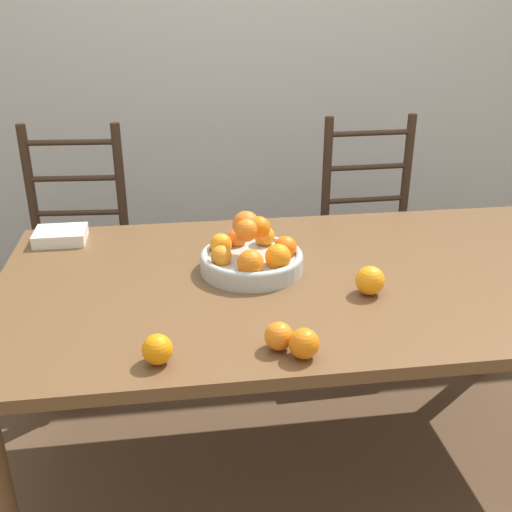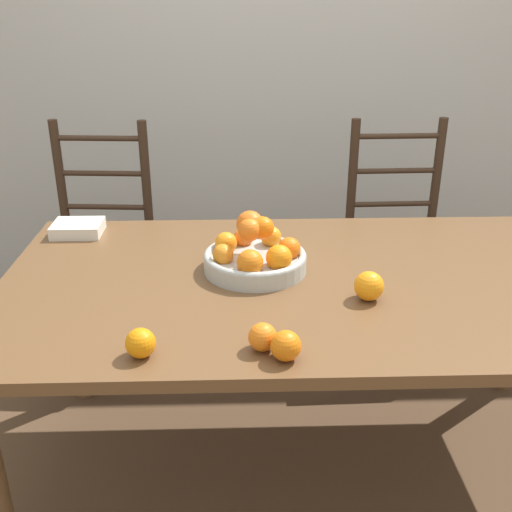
% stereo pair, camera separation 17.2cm
% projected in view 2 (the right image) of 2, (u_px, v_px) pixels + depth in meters
% --- Properties ---
extents(ground_plane, '(12.00, 12.00, 0.00)m').
position_uv_depth(ground_plane, '(307.00, 465.00, 2.09)').
color(ground_plane, brown).
extents(wall_back, '(8.00, 0.06, 2.60)m').
position_uv_depth(wall_back, '(282.00, 40.00, 2.98)').
color(wall_back, beige).
rests_on(wall_back, ground_plane).
extents(dining_table, '(1.89, 1.03, 0.73)m').
position_uv_depth(dining_table, '(315.00, 300.00, 1.83)').
color(dining_table, brown).
rests_on(dining_table, ground_plane).
extents(fruit_bowl, '(0.32, 0.32, 0.19)m').
position_uv_depth(fruit_bowl, '(255.00, 254.00, 1.82)').
color(fruit_bowl, '#B2B7B2').
rests_on(fruit_bowl, dining_table).
extents(orange_loose_0, '(0.07, 0.07, 0.07)m').
position_uv_depth(orange_loose_0, '(263.00, 337.00, 1.42)').
color(orange_loose_0, orange).
rests_on(orange_loose_0, dining_table).
extents(orange_loose_1, '(0.07, 0.07, 0.07)m').
position_uv_depth(orange_loose_1, '(286.00, 346.00, 1.38)').
color(orange_loose_1, orange).
rests_on(orange_loose_1, dining_table).
extents(orange_loose_2, '(0.07, 0.07, 0.07)m').
position_uv_depth(orange_loose_2, '(140.00, 343.00, 1.39)').
color(orange_loose_2, orange).
rests_on(orange_loose_2, dining_table).
extents(orange_loose_3, '(0.08, 0.08, 0.08)m').
position_uv_depth(orange_loose_3, '(369.00, 286.00, 1.65)').
color(orange_loose_3, orange).
rests_on(orange_loose_3, dining_table).
extents(chair_left, '(0.45, 0.43, 1.02)m').
position_uv_depth(chair_left, '(101.00, 250.00, 2.61)').
color(chair_left, '#382619').
rests_on(chair_left, ground_plane).
extents(chair_right, '(0.43, 0.41, 1.02)m').
position_uv_depth(chair_right, '(397.00, 246.00, 2.64)').
color(chair_right, '#382619').
rests_on(chair_right, ground_plane).
extents(book_stack, '(0.17, 0.14, 0.04)m').
position_uv_depth(book_stack, '(78.00, 228.00, 2.12)').
color(book_stack, silver).
rests_on(book_stack, dining_table).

